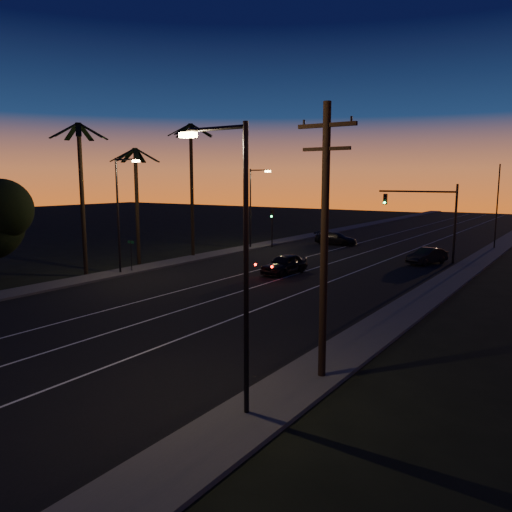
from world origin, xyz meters
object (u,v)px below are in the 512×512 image
Objects in this scene: utility_pole at (325,237)px; right_car at (427,256)px; cross_car at (336,239)px; lead_car at (284,264)px; signal_mast at (428,209)px.

utility_pole is 29.02m from right_car.
cross_car is (-16.23, 35.95, -4.60)m from utility_pole.
lead_car is 13.68m from right_car.
cross_car is (-12.29, 7.57, 0.00)m from right_car.
right_car is (7.99, 11.11, -0.07)m from lead_car.
cross_car is (-11.76, 5.96, -4.07)m from signal_mast.
lead_car is 19.17m from cross_car.
utility_pole is 30.33m from signal_mast.
right_car is at bearing 97.89° from utility_pole.
cross_car is at bearing 148.38° from right_car.
signal_mast is at bearing -26.85° from cross_car.
cross_car reaches higher than right_car.
lead_car is at bearing -125.71° from right_car.
utility_pole is at bearing -65.70° from cross_car.
right_car is (-3.93, 28.38, -4.60)m from utility_pole.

